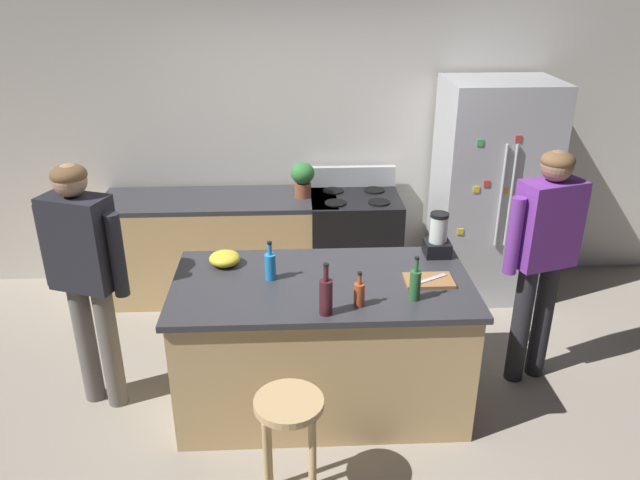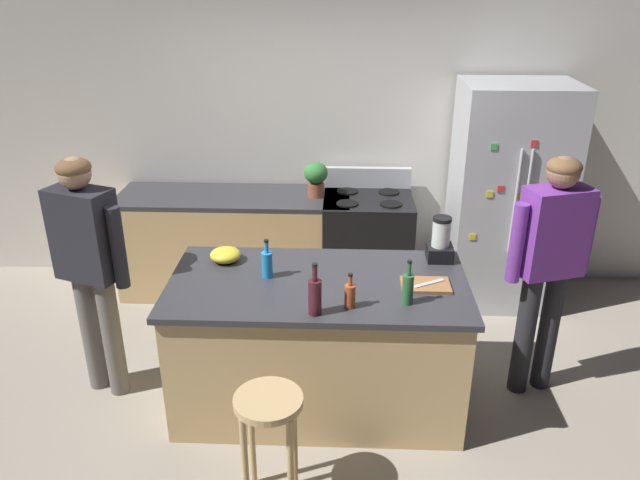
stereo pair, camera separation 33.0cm
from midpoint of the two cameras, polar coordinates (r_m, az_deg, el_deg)
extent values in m
plane|color=#9E9384|center=(4.33, -2.06, -14.60)|extent=(14.00, 14.00, 0.00)
cube|color=silver|center=(5.51, -2.58, 9.77)|extent=(8.00, 0.10, 2.70)
cube|color=tan|center=(4.08, -2.15, -9.82)|extent=(1.81, 0.92, 0.87)
cube|color=#333338|center=(3.84, -2.25, -4.19)|extent=(1.87, 0.98, 0.04)
cube|color=tan|center=(5.49, -10.75, -0.83)|extent=(2.00, 0.64, 0.87)
cube|color=#333338|center=(5.32, -11.13, 3.61)|extent=(2.00, 0.64, 0.04)
cube|color=#B7BABF|center=(5.42, 13.89, 4.34)|extent=(0.90, 0.70, 1.89)
cylinder|color=#B7BABF|center=(5.04, 14.68, 3.92)|extent=(0.02, 0.02, 0.85)
cylinder|color=#B7BABF|center=(5.06, 15.55, 3.91)|extent=(0.02, 0.02, 0.85)
cube|color=orange|center=(5.05, 15.02, 4.39)|extent=(0.05, 0.01, 0.05)
cube|color=yellow|center=(5.09, 11.09, 0.73)|extent=(0.05, 0.01, 0.05)
cube|color=yellow|center=(4.98, 12.49, 4.58)|extent=(0.05, 0.01, 0.05)
cube|color=red|center=(4.99, 13.42, 5.08)|extent=(0.05, 0.01, 0.05)
cube|color=#3FB259|center=(4.87, 12.77, 8.79)|extent=(0.05, 0.01, 0.05)
cube|color=red|center=(4.95, 16.14, 9.00)|extent=(0.05, 0.01, 0.05)
cube|color=black|center=(5.41, 1.46, -0.54)|extent=(0.76, 0.64, 0.91)
cube|color=black|center=(5.14, 1.71, -2.51)|extent=(0.60, 0.01, 0.24)
cube|color=#B7BABF|center=(5.48, 1.30, 5.91)|extent=(0.76, 0.06, 0.18)
cylinder|color=black|center=(5.09, -0.40, 3.44)|extent=(0.18, 0.18, 0.01)
cylinder|color=black|center=(5.11, 3.65, 3.50)|extent=(0.18, 0.18, 0.01)
cylinder|color=black|center=(5.37, -0.53, 4.56)|extent=(0.18, 0.18, 0.01)
cylinder|color=black|center=(5.39, 3.31, 4.62)|extent=(0.18, 0.18, 0.01)
cylinder|color=#66605B|center=(4.44, -22.90, -8.83)|extent=(0.17, 0.17, 0.88)
cylinder|color=#66605B|center=(4.33, -21.03, -9.33)|extent=(0.17, 0.17, 0.88)
cube|color=#26262D|center=(4.05, -23.56, -0.28)|extent=(0.45, 0.34, 0.59)
cylinder|color=#26262D|center=(4.23, -26.06, -0.48)|extent=(0.12, 0.12, 0.54)
cylinder|color=#26262D|center=(3.92, -20.63, -1.39)|extent=(0.12, 0.12, 0.54)
sphere|color=tan|center=(3.92, -24.51, 5.03)|extent=(0.26, 0.26, 0.20)
ellipsoid|color=brown|center=(3.91, -24.60, 5.51)|extent=(0.27, 0.27, 0.12)
cylinder|color=#26262B|center=(4.54, 17.99, -7.05)|extent=(0.16, 0.16, 0.90)
cylinder|color=#26262B|center=(4.45, 16.13, -7.54)|extent=(0.16, 0.16, 0.90)
cube|color=#723399|center=(4.17, 18.28, 1.41)|extent=(0.45, 0.33, 0.58)
cylinder|color=#723399|center=(4.34, 20.82, 1.21)|extent=(0.11, 0.11, 0.52)
cylinder|color=#723399|center=(4.05, 15.38, 0.31)|extent=(0.11, 0.11, 0.52)
sphere|color=#8C664C|center=(4.05, 18.99, 6.49)|extent=(0.25, 0.25, 0.20)
ellipsoid|color=brown|center=(4.04, 19.06, 6.97)|extent=(0.26, 0.26, 0.12)
cylinder|color=tan|center=(3.23, -5.95, -14.92)|extent=(0.36, 0.36, 0.04)
cylinder|color=tan|center=(3.38, -7.90, -20.80)|extent=(0.04, 0.04, 0.66)
cylinder|color=tan|center=(3.37, -3.66, -20.81)|extent=(0.04, 0.04, 0.66)
cylinder|color=tan|center=(3.55, -7.59, -18.15)|extent=(0.04, 0.04, 0.66)
cylinder|color=tan|center=(3.54, -3.61, -18.14)|extent=(0.04, 0.04, 0.66)
cylinder|color=brown|center=(5.23, -3.42, 4.63)|extent=(0.14, 0.14, 0.12)
ellipsoid|color=#337A38|center=(5.19, -3.46, 6.19)|extent=(0.20, 0.20, 0.18)
cube|color=black|center=(4.20, 8.61, -0.80)|extent=(0.17, 0.17, 0.10)
cylinder|color=silver|center=(4.15, 8.73, 0.96)|extent=(0.12, 0.12, 0.18)
cylinder|color=black|center=(4.11, 8.81, 2.27)|extent=(0.12, 0.12, 0.02)
cylinder|color=#B24C26|center=(3.54, 0.98, -5.16)|extent=(0.06, 0.06, 0.14)
cylinder|color=#B24C26|center=(3.49, 1.00, -3.73)|extent=(0.02, 0.02, 0.06)
cylinder|color=black|center=(3.47, 1.00, -3.17)|extent=(0.03, 0.03, 0.02)
cylinder|color=#268CD8|center=(3.85, -7.09, -2.53)|extent=(0.07, 0.07, 0.17)
cylinder|color=#268CD8|center=(3.80, -7.18, -0.92)|extent=(0.03, 0.03, 0.07)
cylinder|color=black|center=(3.78, -7.22, -0.31)|extent=(0.03, 0.03, 0.02)
cylinder|color=#2D6638|center=(3.61, 6.24, -4.26)|extent=(0.07, 0.07, 0.18)
cylinder|color=#2D6638|center=(3.55, 6.33, -2.42)|extent=(0.03, 0.03, 0.08)
cylinder|color=black|center=(3.53, 6.36, -1.74)|extent=(0.03, 0.03, 0.02)
cylinder|color=#471923|center=(3.44, -2.21, -5.40)|extent=(0.08, 0.08, 0.21)
cylinder|color=#471923|center=(3.37, -2.25, -3.18)|extent=(0.03, 0.03, 0.09)
cylinder|color=black|center=(3.35, -2.26, -2.37)|extent=(0.03, 0.03, 0.02)
ellipsoid|color=yellow|center=(4.10, -11.13, -1.74)|extent=(0.20, 0.20, 0.09)
cube|color=#9E6B3D|center=(3.85, 7.66, -3.80)|extent=(0.30, 0.20, 0.02)
cube|color=#B7BABF|center=(3.85, 7.96, -3.62)|extent=(0.21, 0.13, 0.01)
camera|label=1|loc=(0.17, -92.34, -1.05)|focal=34.48mm
camera|label=2|loc=(0.17, 87.66, 1.05)|focal=34.48mm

